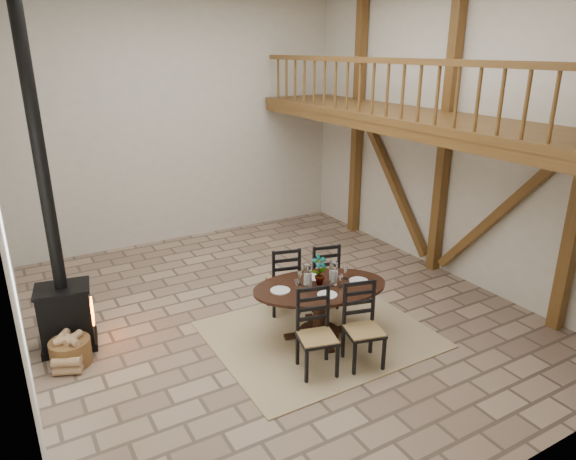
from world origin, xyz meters
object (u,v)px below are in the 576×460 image
log_basket (71,351)px  log_stack (68,364)px  dining_table (320,308)px  wood_stove (59,274)px

log_basket → log_stack: bearing=-108.6°
dining_table → wood_stove: size_ratio=0.47×
log_basket → wood_stove: bearing=84.1°
dining_table → log_stack: dining_table is taller
dining_table → log_basket: size_ratio=4.49×
wood_stove → log_basket: 1.03m
wood_stove → log_stack: (-0.11, -0.63, -0.99)m
log_stack → wood_stove: bearing=80.2°
wood_stove → log_stack: 1.18m
log_basket → log_stack: size_ratio=1.25×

